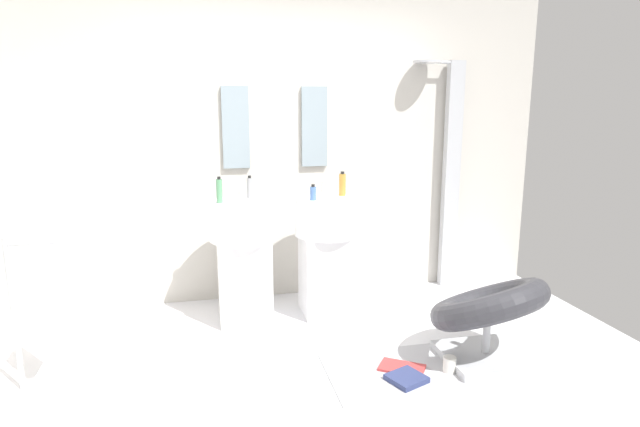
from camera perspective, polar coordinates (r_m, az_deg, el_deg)
ground_plane at (r=3.40m, az=-0.45°, el=-18.28°), size 4.80×3.60×0.04m
rear_partition at (r=4.58m, az=-4.90°, el=6.97°), size 4.80×0.10×2.60m
pedestal_sink_left at (r=4.15m, az=-8.23°, el=-4.44°), size 0.51×0.51×1.05m
pedestal_sink_right at (r=4.25m, az=0.75°, el=-3.93°), size 0.51×0.51×1.05m
vanity_mirror_left at (r=4.47m, az=-9.10°, el=9.14°), size 0.22×0.03×0.67m
vanity_mirror_right at (r=4.56m, az=-0.62°, el=9.34°), size 0.22×0.03×0.67m
shower_column at (r=4.96m, az=13.84°, el=4.48°), size 0.49×0.24×2.05m
lounge_chair at (r=3.68m, az=17.69°, el=-10.04°), size 1.06×1.06×0.65m
towel_rack at (r=3.51m, az=-28.04°, el=-7.13°), size 0.37×0.22×0.95m
area_rug at (r=3.60m, az=10.51°, el=-16.17°), size 1.17×0.64×0.01m
magazine_red at (r=3.57m, az=8.83°, el=-16.12°), size 0.33×0.30×0.02m
magazine_navy at (r=3.44m, az=9.32°, el=-17.15°), size 0.27×0.26×0.03m
coffee_mug at (r=3.58m, az=13.81°, el=-15.52°), size 0.08×0.08×0.10m
soap_bottle_grey at (r=4.20m, az=-7.59°, el=2.79°), size 0.05×0.05×0.18m
soap_bottle_amber at (r=4.26m, az=2.43°, el=3.16°), size 0.05×0.05×0.20m
soap_bottle_green at (r=4.02m, az=-10.81°, el=2.44°), size 0.05×0.05×0.20m
soap_bottle_blue at (r=4.06m, az=-0.75°, el=2.22°), size 0.05×0.05×0.12m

